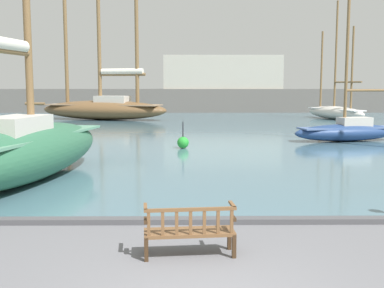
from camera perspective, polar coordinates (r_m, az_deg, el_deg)
The scene contains 9 objects.
harbor_water at distance 50.50m, azimuth -0.22°, elevation 3.61°, with size 100.00×80.00×0.08m, color slate.
quay_edge_kerb at distance 10.68m, azimuth 0.99°, elevation -9.06°, with size 40.00×0.30×0.12m, color #4C4C50.
park_bench at distance 8.62m, azimuth -0.30°, elevation -10.17°, with size 1.64×0.67×0.92m.
sailboat_mid_starboard at distance 43.39m, azimuth 16.62°, elevation 3.84°, with size 4.07×7.42×10.02m.
sailboat_nearest_starboard at distance 41.76m, azimuth -10.39°, elevation 4.55°, with size 13.15×5.93×14.79m.
sailboat_far_starboard at distance 26.64m, azimuth 17.93°, elevation 1.59°, with size 6.11×2.88×7.76m.
sailboat_centre_channel at distance 15.58m, azimuth -18.93°, elevation -0.33°, with size 3.78×9.44×11.44m.
channel_buoy at distance 22.42m, azimuth -1.07°, elevation 0.20°, with size 0.54×0.54×1.24m.
far_breakwater at distance 52.61m, azimuth 0.59°, elevation 5.85°, with size 54.77×2.40×6.22m.
Camera 1 is at (-0.28, -6.41, 3.01)m, focal length 45.00 mm.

